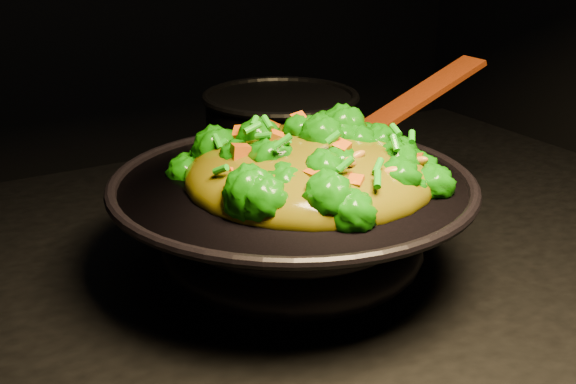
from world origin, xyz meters
TOP-DOWN VIEW (x-y plane):
  - wok at (-0.04, -0.02)m, footprint 0.41×0.41m
  - stir_fry at (-0.02, -0.03)m, footprint 0.36×0.36m
  - spatula at (0.14, 0.03)m, footprint 0.26×0.04m
  - back_pot at (0.11, 0.27)m, footprint 0.28×0.28m

SIDE VIEW (x-z plane):
  - wok at x=-0.04m, z-range 0.90..1.01m
  - back_pot at x=0.11m, z-range 0.90..1.03m
  - spatula at x=0.14m, z-range 1.00..1.11m
  - stir_fry at x=-0.02m, z-range 1.01..1.11m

